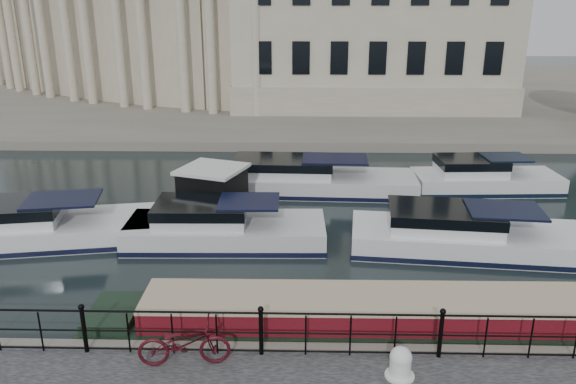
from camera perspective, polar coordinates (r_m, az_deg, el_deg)
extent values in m
plane|color=black|center=(15.45, -2.09, -13.01)|extent=(160.00, 160.00, 0.00)
cube|color=#6B665B|center=(52.71, 0.44, 10.13)|extent=(120.00, 42.00, 0.55)
cylinder|color=black|center=(13.82, -19.99, -13.07)|extent=(0.10, 0.10, 1.10)
sphere|color=black|center=(13.52, -20.28, -10.90)|extent=(0.14, 0.14, 0.14)
cylinder|color=black|center=(12.96, -2.75, -14.10)|extent=(0.10, 0.10, 1.10)
sphere|color=black|center=(12.65, -2.79, -11.81)|extent=(0.14, 0.14, 0.14)
cylinder|color=black|center=(13.31, 15.24, -13.86)|extent=(0.10, 0.10, 1.10)
sphere|color=black|center=(13.00, 15.47, -11.62)|extent=(0.14, 0.14, 0.14)
cylinder|color=black|center=(12.70, -2.79, -12.20)|extent=(24.00, 0.05, 0.05)
cylinder|color=black|center=(12.96, -2.75, -14.10)|extent=(24.00, 0.04, 0.04)
cylinder|color=black|center=(13.22, -2.72, -15.81)|extent=(24.00, 0.04, 0.04)
cube|color=#ADA38C|center=(46.40, 8.14, 17.81)|extent=(20.00, 14.00, 14.00)
cube|color=#9E937F|center=(46.86, 7.80, 10.46)|extent=(20.30, 14.30, 2.00)
cube|color=#ADA38C|center=(42.40, -4.46, 15.84)|extent=(5.73, 4.06, 11.00)
cylinder|color=#ADA38C|center=(39.49, -3.29, 14.78)|extent=(0.70, 0.70, 9.80)
cylinder|color=#ADA38C|center=(40.58, -7.88, 14.75)|extent=(0.70, 0.70, 9.80)
cube|color=#ADA38C|center=(44.56, -10.87, 15.71)|extent=(5.90, 4.56, 11.00)
cylinder|color=#ADA38C|center=(41.55, -10.71, 14.69)|extent=(0.70, 0.70, 9.80)
cylinder|color=#ADA38C|center=(43.33, -14.55, 14.58)|extent=(0.70, 0.70, 9.80)
cube|color=#ADA38C|center=(47.68, -16.17, 15.50)|extent=(5.99, 4.99, 11.00)
cylinder|color=#ADA38C|center=(44.72, -16.83, 14.50)|extent=(0.70, 0.70, 9.80)
cylinder|color=#ADA38C|center=(47.06, -19.80, 14.38)|extent=(0.70, 0.70, 9.80)
cube|color=#ADA38C|center=(51.55, -20.25, 15.29)|extent=(5.99, 5.36, 11.00)
cylinder|color=#ADA38C|center=(48.76, -21.50, 14.31)|extent=(0.70, 0.70, 9.80)
cylinder|color=#ADA38C|center=(51.49, -23.64, 14.22)|extent=(0.70, 0.70, 9.80)
cube|color=#ADA38C|center=(55.97, -23.19, 15.13)|extent=(5.91, 5.64, 11.00)
cylinder|color=#ADA38C|center=(53.41, -24.83, 14.17)|extent=(0.70, 0.70, 9.80)
cylinder|color=#ADA38C|center=(56.41, -26.26, 14.13)|extent=(0.70, 0.70, 9.80)
cube|color=#ADA38C|center=(60.75, -25.14, 15.05)|extent=(5.74, 5.85, 11.00)
cylinder|color=#ADA38C|center=(58.47, -27.01, 14.12)|extent=(0.70, 0.70, 9.80)
cube|color=#ADA38C|center=(65.76, -26.28, 15.05)|extent=(5.49, 5.97, 11.00)
cube|color=#ADA38C|center=(70.89, -26.75, 15.11)|extent=(5.16, 6.00, 11.00)
cube|color=#ADA38C|center=(76.04, -26.68, 15.24)|extent=(4.76, 5.95, 11.00)
imported|color=#3F0B13|center=(12.85, -10.52, -14.87)|extent=(2.07, 0.91, 1.06)
cylinder|color=silver|center=(12.68, 11.32, -17.03)|extent=(0.45, 0.45, 0.47)
sphere|color=silver|center=(12.54, 11.40, -16.14)|extent=(0.47, 0.47, 0.47)
cylinder|color=silver|center=(12.80, 11.26, -17.81)|extent=(0.63, 0.63, 0.05)
cube|color=black|center=(14.89, 9.05, -14.13)|extent=(14.75, 2.06, 0.88)
cube|color=#600D17|center=(14.55, 9.18, -11.97)|extent=(11.80, 1.75, 0.69)
cube|color=tan|center=(14.36, 9.26, -10.60)|extent=(11.80, 1.81, 0.10)
cube|color=#6B665B|center=(22.40, -7.51, -2.58)|extent=(3.80, 3.48, 0.26)
cube|color=black|center=(22.04, -7.62, -0.04)|extent=(2.65, 2.65, 1.87)
cube|color=silver|center=(21.76, -7.73, 2.33)|extent=(2.91, 2.91, 0.12)
cube|color=white|center=(21.97, -24.04, -4.14)|extent=(8.61, 4.14, 1.20)
cube|color=black|center=(22.00, -24.02, -4.33)|extent=(8.70, 4.18, 0.18)
cube|color=white|center=(21.98, -26.82, -2.16)|extent=(4.05, 2.86, 0.90)
cube|color=black|center=(21.27, -21.95, -0.70)|extent=(2.77, 2.32, 0.08)
cube|color=silver|center=(20.11, -6.29, -4.60)|extent=(7.02, 2.78, 1.20)
cube|color=black|center=(20.15, -6.29, -4.81)|extent=(7.09, 2.81, 0.18)
cube|color=silver|center=(19.91, -8.77, -2.33)|extent=(3.18, 2.23, 0.90)
cube|color=black|center=(19.54, -3.99, -0.99)|extent=(2.13, 1.89, 0.08)
cube|color=white|center=(20.35, 18.05, -5.18)|extent=(8.34, 3.53, 1.20)
cube|color=black|center=(20.39, 18.03, -5.38)|extent=(8.42, 3.56, 0.18)
cube|color=white|center=(19.87, 15.54, -2.86)|extent=(3.85, 2.59, 0.90)
cube|color=black|center=(20.09, 21.16, -1.70)|extent=(2.61, 2.14, 0.08)
cube|color=silver|center=(25.37, 2.10, 0.50)|extent=(9.65, 3.11, 1.20)
cube|color=black|center=(25.40, 2.10, 0.33)|extent=(9.75, 3.14, 0.18)
cube|color=silver|center=(25.18, -0.49, 2.39)|extent=(4.38, 2.41, 0.90)
cube|color=black|center=(24.99, 4.77, 3.39)|extent=(2.94, 2.03, 0.08)
cube|color=silver|center=(27.04, 19.39, 0.57)|extent=(6.52, 2.70, 1.20)
cube|color=black|center=(27.07, 19.37, 0.41)|extent=(6.59, 2.73, 0.18)
cube|color=silver|center=(26.54, 18.03, 2.31)|extent=(2.98, 2.10, 0.90)
cube|color=black|center=(26.96, 21.23, 3.31)|extent=(2.00, 1.77, 0.08)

